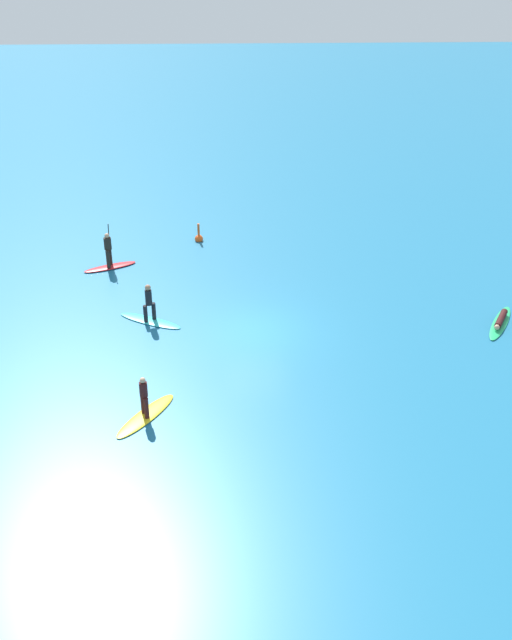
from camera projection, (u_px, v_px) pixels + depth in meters
name	position (u px, v px, depth m)	size (l,w,h in m)	color
ground_plane	(256.00, 330.00, 33.76)	(120.00, 120.00, 0.00)	#1E6B93
surfer_on_yellow_board	(145.00, 408.00, 28.36)	(2.31, 2.94, 1.69)	yellow
surfer_on_green_board	(500.00, 321.00, 34.14)	(2.03, 3.09, 0.37)	#23B266
surfer_on_red_board	(109.00, 258.00, 38.61)	(2.60, 1.59, 2.25)	red
surfer_on_teal_board	(150.00, 312.00, 34.15)	(2.95, 1.91, 1.79)	#33C6CC
marker_buoy	(199.00, 238.00, 41.53)	(0.43, 0.43, 1.06)	#E55119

